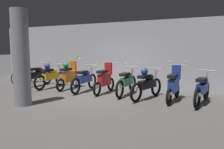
# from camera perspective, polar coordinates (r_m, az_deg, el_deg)

# --- Properties ---
(ground_plane) EXTENTS (80.00, 80.00, 0.00)m
(ground_plane) POSITION_cam_1_polar(r_m,az_deg,el_deg) (8.04, -4.57, -5.73)
(ground_plane) COLOR #565451
(back_wall) EXTENTS (16.00, 0.30, 2.90)m
(back_wall) POSITION_cam_1_polar(r_m,az_deg,el_deg) (10.30, 3.98, 5.27)
(back_wall) COLOR #ADADB2
(back_wall) RESTS_ON ground
(motorbike_slot_0) EXTENTS (0.59, 1.95, 1.15)m
(motorbike_slot_0) POSITION_cam_1_polar(r_m,az_deg,el_deg) (10.68, -18.73, -0.19)
(motorbike_slot_0) COLOR black
(motorbike_slot_0) RESTS_ON ground
(motorbike_slot_1) EXTENTS (0.59, 1.95, 1.15)m
(motorbike_slot_1) POSITION_cam_1_polar(r_m,az_deg,el_deg) (10.03, -15.44, -0.32)
(motorbike_slot_1) COLOR black
(motorbike_slot_1) RESTS_ON ground
(motorbike_slot_2) EXTENTS (0.59, 1.68, 1.29)m
(motorbike_slot_2) POSITION_cam_1_polar(r_m,az_deg,el_deg) (9.56, -10.99, -0.30)
(motorbike_slot_2) COLOR black
(motorbike_slot_2) RESTS_ON ground
(motorbike_slot_3) EXTENTS (0.59, 1.95, 1.15)m
(motorbike_slot_3) POSITION_cam_1_polar(r_m,az_deg,el_deg) (8.97, -7.03, -1.21)
(motorbike_slot_3) COLOR black
(motorbike_slot_3) RESTS_ON ground
(motorbike_slot_4) EXTENTS (0.56, 1.68, 1.18)m
(motorbike_slot_4) POSITION_cam_1_polar(r_m,az_deg,el_deg) (8.57, -1.86, -1.33)
(motorbike_slot_4) COLOR black
(motorbike_slot_4) RESTS_ON ground
(motorbike_slot_5) EXTENTS (0.59, 1.95, 1.15)m
(motorbike_slot_5) POSITION_cam_1_polar(r_m,az_deg,el_deg) (8.27, 3.82, -1.87)
(motorbike_slot_5) COLOR black
(motorbike_slot_5) RESTS_ON ground
(motorbike_slot_6) EXTENTS (0.62, 1.93, 1.08)m
(motorbike_slot_6) POSITION_cam_1_polar(r_m,az_deg,el_deg) (7.71, 9.00, -2.36)
(motorbike_slot_6) COLOR black
(motorbike_slot_6) RESTS_ON ground
(motorbike_slot_7) EXTENTS (0.59, 1.68, 1.29)m
(motorbike_slot_7) POSITION_cam_1_polar(r_m,az_deg,el_deg) (7.59, 15.58, -2.68)
(motorbike_slot_7) COLOR black
(motorbike_slot_7) RESTS_ON ground
(motorbike_slot_8) EXTENTS (0.56, 1.95, 1.03)m
(motorbike_slot_8) POSITION_cam_1_polar(r_m,az_deg,el_deg) (7.49, 22.22, -3.37)
(motorbike_slot_8) COLOR black
(motorbike_slot_8) RESTS_ON ground
(bicycle) EXTENTS (0.50, 1.73, 0.89)m
(bicycle) POSITION_cam_1_polar(r_m,az_deg,el_deg) (11.46, -21.04, -0.47)
(bicycle) COLOR black
(bicycle) RESTS_ON ground
(support_pillar) EXTENTS (0.51, 0.51, 2.90)m
(support_pillar) POSITION_cam_1_polar(r_m,az_deg,el_deg) (7.23, -22.32, 3.94)
(support_pillar) COLOR gray
(support_pillar) RESTS_ON ground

